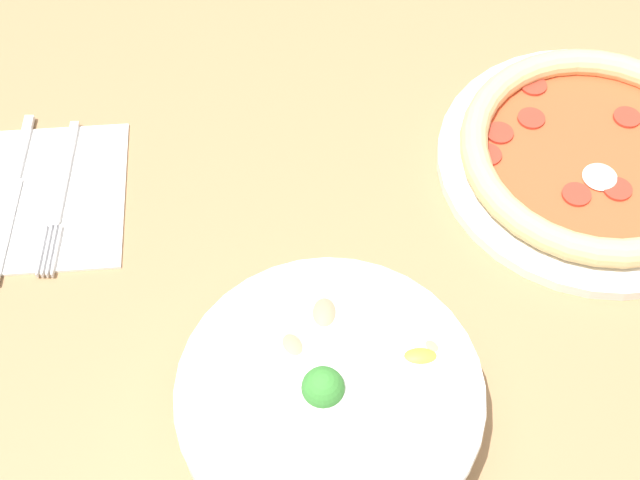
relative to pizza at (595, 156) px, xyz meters
The scene contains 7 objects.
ground_plane 0.79m from the pizza, 14.74° to the left, with size 8.00×8.00×0.00m, color gray.
dining_table 0.20m from the pizza, 14.74° to the left, with size 1.29×0.83×0.75m.
pizza is the anchor object (origin of this frame).
bowl 0.35m from the pizza, 44.46° to the left, with size 0.23×0.23×0.07m.
napkin 0.52m from the pizza, ahead, with size 0.17×0.17×0.00m.
fork 0.49m from the pizza, ahead, with size 0.02×0.17×0.00m.
knife 0.54m from the pizza, ahead, with size 0.02×0.19×0.01m.
Camera 1 is at (0.11, 0.48, 1.41)m, focal length 50.00 mm.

